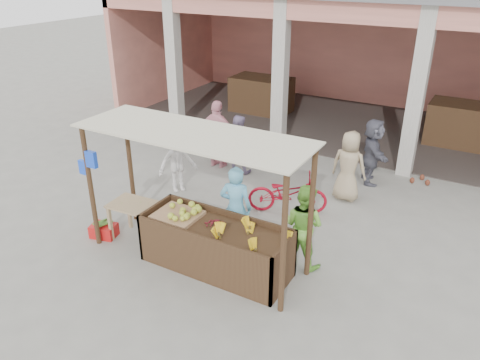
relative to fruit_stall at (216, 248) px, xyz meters
The scene contains 20 objects.
ground 0.64m from the fruit_stall, behind, with size 60.00×60.00×0.00m, color slate.
market_building 9.23m from the fruit_stall, 92.86° to the left, with size 14.40×6.40×4.20m.
fruit_stall is the anchor object (origin of this frame).
stall_awning 1.66m from the fruit_stall, behind, with size 4.09×1.35×2.39m.
banana_heap 0.88m from the fruit_stall, ahead, with size 1.15×0.63×0.21m, color gold, non-canonical shape.
melon_tray 0.92m from the fruit_stall, behind, with size 0.77×0.67×0.20m.
berry_heap 0.47m from the fruit_stall, 95.46° to the left, with size 0.41×0.34×0.13m, color maroon.
side_table 1.80m from the fruit_stall, behind, with size 0.98×0.69×0.77m.
papaya_pile 1.84m from the fruit_stall, behind, with size 0.66×0.38×0.19m, color #438C2D, non-canonical shape.
red_crate 2.46m from the fruit_stall, behind, with size 0.48×0.34×0.25m, color red.
plantain_bundle 2.44m from the fruit_stall, behind, with size 0.36×0.25×0.07m, color #518731, non-canonical shape.
produce_sacks 5.83m from the fruit_stall, 64.97° to the left, with size 0.77×0.72×0.59m.
vendor_blue 0.88m from the fruit_stall, 92.39° to the left, with size 0.65×0.48×1.73m, color #67BFEA.
vendor_green 1.56m from the fruit_stall, 34.90° to the left, with size 0.77×0.45×1.61m, color #78C242.
motorcycle 2.43m from the fruit_stall, 84.01° to the left, with size 1.73×0.60×0.91m, color #A00B1D.
shopper_a 3.17m from the fruit_stall, 138.20° to the left, with size 0.99×0.49×1.54m, color silver.
shopper_b 4.41m from the fruit_stall, 121.50° to the left, with size 1.09×0.58×1.85m, color pink.
shopper_c 3.82m from the fruit_stall, 72.38° to the left, with size 0.85×0.55×1.75m, color tan.
shopper_d 4.94m from the fruit_stall, 73.92° to the left, with size 1.54×0.63×1.67m, color #545462.
shopper_f 4.09m from the fruit_stall, 114.54° to the left, with size 0.79×0.45×1.61m, color gray.
Camera 1 is at (4.19, -5.65, 4.91)m, focal length 35.00 mm.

